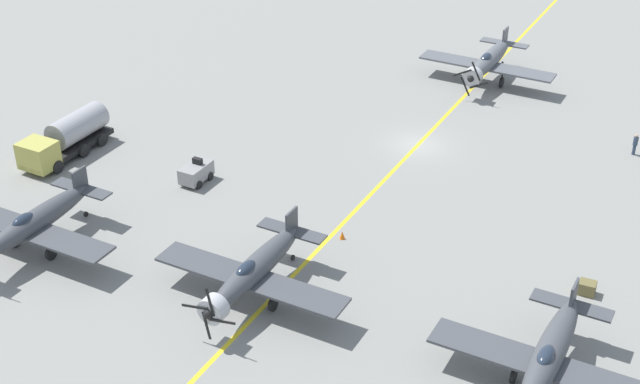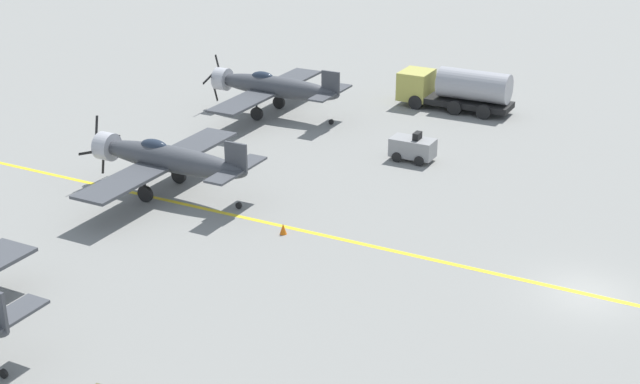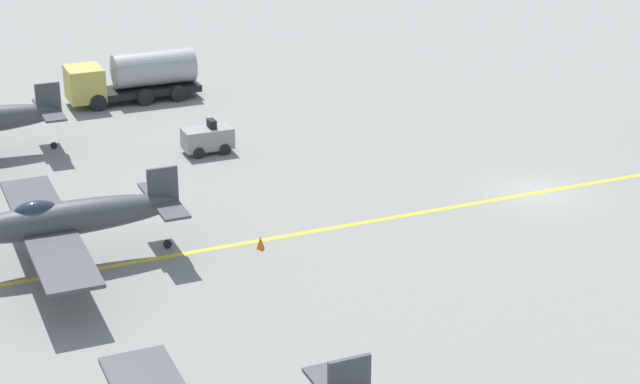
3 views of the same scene
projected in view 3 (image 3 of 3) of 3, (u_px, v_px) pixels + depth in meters
ground_plane at (538, 193)px, 51.39m from camera, size 400.00×400.00×0.00m
taxiway_stripe at (538, 192)px, 51.39m from camera, size 0.30×160.00×0.01m
airplane_far_center at (55, 221)px, 43.03m from camera, size 12.00×9.98×3.78m
fuel_tanker at (132, 77)px, 65.05m from camera, size 2.67×8.00×2.98m
tow_tractor at (208, 138)px, 56.48m from camera, size 1.57×2.60×1.79m
traffic_cone at (260, 243)px, 45.28m from camera, size 0.36×0.36×0.55m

